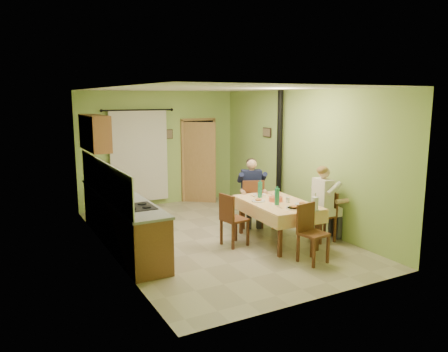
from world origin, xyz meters
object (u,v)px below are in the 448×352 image
chair_far (251,213)px  man_right (324,195)px  chair_right (323,226)px  man_far (252,185)px  chair_left (234,230)px  chair_near (312,245)px  stove_flue (279,172)px  dining_table (277,222)px

chair_far → man_right: 1.68m
chair_right → man_far: size_ratio=0.67×
man_far → chair_left: bearing=-115.2°
chair_near → stove_flue: bearing=-122.9°
chair_near → stove_flue: stove_flue is taller
chair_left → chair_near: bearing=19.2°
dining_table → stove_flue: (1.02, 1.40, 0.64)m
chair_near → chair_left: 1.50m
chair_far → stove_flue: stove_flue is taller
chair_left → man_far: 1.38m
dining_table → man_far: bearing=87.7°
man_far → stove_flue: (0.92, 0.34, 0.15)m
chair_left → man_far: man_far is taller
stove_flue → dining_table: bearing=-126.3°
chair_right → man_right: man_right is taller
chair_right → man_far: 1.69m
man_far → dining_table: bearing=-74.5°
dining_table → chair_right: 0.88m
dining_table → stove_flue: size_ratio=0.63×
man_right → stove_flue: bearing=-2.5°
chair_near → chair_left: bearing=-70.9°
chair_right → chair_left: size_ratio=0.97×
chair_right → stove_flue: (0.23, 1.77, 0.74)m
dining_table → man_right: bearing=-22.0°
chair_far → chair_near: size_ratio=1.05×
chair_far → chair_right: 1.58m
chair_left → dining_table: bearing=67.3°
chair_right → man_far: (-0.69, 1.43, 0.59)m
chair_far → chair_right: size_ratio=1.08×
chair_right → dining_table: bearing=70.1°
chair_left → chair_far: bearing=124.2°
chair_far → stove_flue: size_ratio=0.36×
chair_near → stove_flue: (1.12, 2.52, 0.74)m
dining_table → chair_far: chair_far is taller
chair_far → chair_near: chair_far is taller
man_right → dining_table: bearing=69.8°
man_right → chair_near: bearing=136.0°
man_far → stove_flue: size_ratio=0.50×
dining_table → chair_near: size_ratio=1.85×
chair_left → chair_right: bearing=61.4°
chair_far → stove_flue: (0.92, 0.35, 0.73)m
chair_far → chair_left: size_ratio=1.05×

